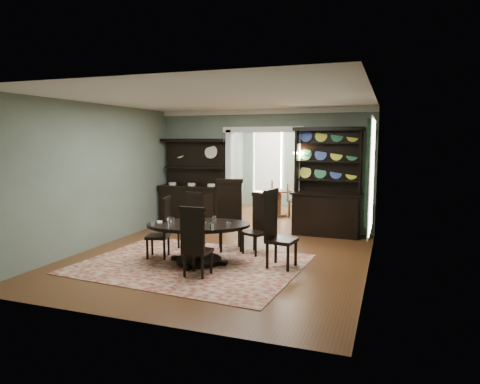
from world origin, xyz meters
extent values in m
cube|color=#563216|center=(0.00, 0.00, -0.01)|extent=(5.50, 6.00, 0.01)
cube|color=white|center=(0.00, 0.00, 3.00)|extent=(5.50, 6.00, 0.01)
cube|color=slate|center=(-2.75, 0.00, 1.50)|extent=(0.01, 6.00, 3.00)
cube|color=slate|center=(2.75, 0.00, 1.50)|extent=(0.01, 6.00, 3.00)
cube|color=slate|center=(0.00, -3.00, 1.50)|extent=(5.50, 0.01, 3.00)
cube|color=slate|center=(-1.83, 3.00, 1.50)|extent=(1.85, 0.01, 3.00)
cube|color=slate|center=(1.83, 3.00, 1.50)|extent=(1.85, 0.01, 3.00)
cube|color=slate|center=(0.00, 3.00, 2.75)|extent=(1.80, 0.01, 0.50)
cube|color=white|center=(0.00, 2.95, 2.94)|extent=(5.50, 0.10, 0.12)
cube|color=#563216|center=(0.00, 4.75, -0.01)|extent=(3.50, 3.50, 0.01)
cube|color=white|center=(0.00, 4.75, 3.00)|extent=(3.50, 3.50, 0.01)
cube|color=slate|center=(-1.75, 4.75, 1.50)|extent=(0.01, 3.50, 3.00)
cube|color=slate|center=(1.75, 4.75, 1.50)|extent=(0.01, 3.50, 3.00)
cube|color=slate|center=(0.00, 6.50, 1.50)|extent=(3.50, 0.01, 3.00)
cube|color=white|center=(-0.85, 6.45, 1.55)|extent=(1.05, 0.06, 2.20)
cube|color=white|center=(0.85, 6.45, 1.55)|extent=(1.05, 0.06, 2.20)
cube|color=white|center=(-0.90, 3.00, 1.25)|extent=(0.14, 0.25, 2.50)
cube|color=white|center=(0.90, 3.00, 1.25)|extent=(0.14, 0.25, 2.50)
cube|color=white|center=(0.00, 3.00, 2.50)|extent=(2.08, 0.25, 0.14)
cube|color=white|center=(2.74, 0.60, 1.60)|extent=(0.02, 1.10, 2.00)
cube|color=white|center=(2.73, 0.60, 1.60)|extent=(0.01, 1.22, 2.12)
cube|color=black|center=(2.65, 1.28, 1.60)|extent=(0.10, 0.35, 2.10)
cube|color=#B77930|center=(0.95, 2.92, 1.85)|extent=(0.08, 0.05, 0.18)
sphere|color=#FFD88C|center=(0.85, 2.77, 1.93)|extent=(0.07, 0.07, 0.07)
sphere|color=#FFD88C|center=(1.05, 2.77, 1.93)|extent=(0.07, 0.07, 0.07)
cube|color=maroon|center=(-0.30, -0.54, 0.01)|extent=(4.08, 3.28, 0.01)
ellipsoid|color=black|center=(-0.20, -0.44, 0.71)|extent=(2.16, 1.75, 0.05)
cylinder|color=black|center=(-0.20, -0.44, 0.68)|extent=(2.22, 2.22, 0.03)
cylinder|color=black|center=(-0.20, -0.44, 0.37)|extent=(0.24, 0.24, 0.65)
cylinder|color=black|center=(-0.20, -0.44, 0.05)|extent=(0.83, 0.83, 0.10)
cylinder|color=white|center=(-0.21, -0.45, 0.77)|extent=(0.32, 0.32, 0.06)
cube|color=black|center=(-0.85, 0.50, 0.41)|extent=(0.49, 0.48, 0.05)
cube|color=black|center=(-0.81, 0.68, 0.77)|extent=(0.41, 0.14, 0.70)
cube|color=black|center=(-0.81, 0.68, 1.12)|extent=(0.45, 0.16, 0.07)
cylinder|color=black|center=(-1.04, 0.38, 0.21)|extent=(0.04, 0.04, 0.41)
cylinder|color=black|center=(-0.73, 0.31, 0.21)|extent=(0.04, 0.04, 0.41)
cylinder|color=black|center=(-0.97, 0.70, 0.21)|extent=(0.04, 0.04, 0.41)
cylinder|color=black|center=(-0.66, 0.62, 0.21)|extent=(0.04, 0.04, 0.41)
cube|color=black|center=(0.01, 0.63, 0.51)|extent=(0.67, 0.66, 0.07)
cube|color=black|center=(-0.08, 0.83, 0.96)|extent=(0.49, 0.26, 0.87)
cube|color=black|center=(-0.08, 0.83, 1.40)|extent=(0.54, 0.30, 0.09)
cylinder|color=black|center=(-0.09, 0.37, 0.26)|extent=(0.06, 0.06, 0.51)
cylinder|color=black|center=(0.28, 0.53, 0.26)|extent=(0.06, 0.06, 0.51)
cylinder|color=black|center=(-0.25, 0.73, 0.26)|extent=(0.06, 0.06, 0.51)
cylinder|color=black|center=(0.11, 0.90, 0.26)|extent=(0.06, 0.06, 0.51)
cube|color=black|center=(0.58, 0.52, 0.42)|extent=(0.55, 0.54, 0.06)
cube|color=black|center=(0.65, 0.69, 0.79)|extent=(0.41, 0.21, 0.72)
cube|color=black|center=(0.65, 0.69, 1.16)|extent=(0.45, 0.24, 0.07)
cylinder|color=black|center=(0.36, 0.43, 0.21)|extent=(0.05, 0.05, 0.42)
cylinder|color=black|center=(0.66, 0.30, 0.21)|extent=(0.05, 0.05, 0.42)
cylinder|color=black|center=(0.49, 0.74, 0.21)|extent=(0.05, 0.05, 0.42)
cylinder|color=black|center=(0.80, 0.60, 0.21)|extent=(0.05, 0.05, 0.42)
cube|color=black|center=(-1.09, -0.37, 0.42)|extent=(0.49, 0.50, 0.05)
cube|color=black|center=(-0.91, -0.32, 0.78)|extent=(0.15, 0.41, 0.71)
cube|color=black|center=(-0.91, -0.32, 1.14)|extent=(0.18, 0.45, 0.07)
cylinder|color=black|center=(-1.29, -0.25, 0.21)|extent=(0.05, 0.05, 0.42)
cylinder|color=black|center=(-1.20, -0.56, 0.21)|extent=(0.05, 0.05, 0.42)
cylinder|color=black|center=(-0.97, -0.17, 0.21)|extent=(0.05, 0.05, 0.42)
cylinder|color=black|center=(-0.89, -0.48, 0.21)|extent=(0.05, 0.05, 0.42)
cube|color=black|center=(1.30, -0.19, 0.49)|extent=(0.53, 0.55, 0.06)
cube|color=black|center=(1.08, -0.16, 0.92)|extent=(0.12, 0.49, 0.83)
cube|color=black|center=(1.08, -0.16, 1.35)|extent=(0.15, 0.54, 0.09)
cylinder|color=black|center=(1.46, -0.40, 0.25)|extent=(0.05, 0.05, 0.49)
cylinder|color=black|center=(1.51, -0.02, 0.25)|extent=(0.05, 0.05, 0.49)
cylinder|color=black|center=(1.08, -0.35, 0.25)|extent=(0.05, 0.05, 0.49)
cylinder|color=black|center=(1.13, 0.03, 0.25)|extent=(0.05, 0.05, 0.49)
cube|color=black|center=(0.10, -1.10, 0.42)|extent=(0.43, 0.42, 0.05)
cube|color=black|center=(0.09, -1.28, 0.79)|extent=(0.42, 0.06, 0.71)
cube|color=black|center=(0.09, -1.28, 1.15)|extent=(0.46, 0.08, 0.07)
cylinder|color=black|center=(0.26, -0.94, 0.21)|extent=(0.05, 0.05, 0.42)
cylinder|color=black|center=(-0.06, -0.93, 0.21)|extent=(0.05, 0.05, 0.42)
cylinder|color=black|center=(0.25, -1.27, 0.21)|extent=(0.05, 0.05, 0.42)
cylinder|color=black|center=(-0.07, -1.25, 0.21)|extent=(0.05, 0.05, 0.42)
cube|color=black|center=(-1.84, 2.69, 0.51)|extent=(1.67, 0.68, 1.02)
cube|color=black|center=(-1.84, 2.69, 1.04)|extent=(1.77, 0.74, 0.05)
cube|color=black|center=(-1.84, 2.92, 1.65)|extent=(1.63, 0.21, 1.20)
cube|color=black|center=(-1.84, 2.82, 1.53)|extent=(1.59, 0.41, 0.04)
cube|color=black|center=(-1.84, 2.80, 2.24)|extent=(1.75, 0.49, 0.08)
cube|color=black|center=(1.65, 2.67, 0.49)|extent=(1.54, 0.59, 0.98)
cube|color=black|center=(1.65, 2.67, 0.99)|extent=(1.65, 0.65, 0.04)
cube|color=black|center=(1.65, 2.89, 1.74)|extent=(1.52, 0.11, 1.48)
cube|color=black|center=(0.91, 2.78, 1.74)|extent=(0.06, 0.28, 1.52)
cube|color=black|center=(2.39, 2.78, 1.74)|extent=(0.06, 0.28, 1.52)
cube|color=black|center=(1.65, 2.76, 2.50)|extent=(1.64, 0.40, 0.09)
cube|color=black|center=(1.65, 2.78, 1.30)|extent=(1.53, 0.33, 0.03)
cube|color=black|center=(1.65, 2.78, 1.74)|extent=(1.53, 0.33, 0.03)
cube|color=black|center=(1.65, 2.78, 2.17)|extent=(1.53, 0.33, 0.03)
cylinder|color=brown|center=(-0.02, 4.79, 0.76)|extent=(0.84, 0.84, 0.04)
cylinder|color=brown|center=(-0.02, 4.79, 0.39)|extent=(0.10, 0.10, 0.73)
cylinder|color=brown|center=(-0.02, 4.79, 0.03)|extent=(0.46, 0.46, 0.06)
cylinder|color=brown|center=(-0.45, 4.76, 0.50)|extent=(0.44, 0.44, 0.04)
cube|color=brown|center=(-0.26, 4.82, 0.77)|extent=(0.15, 0.39, 0.55)
cylinder|color=brown|center=(-0.64, 4.86, 0.25)|extent=(0.04, 0.04, 0.50)
cylinder|color=brown|center=(-0.55, 4.57, 0.25)|extent=(0.04, 0.04, 0.50)
cylinder|color=brown|center=(-0.35, 4.96, 0.25)|extent=(0.04, 0.04, 0.50)
cylinder|color=brown|center=(-0.25, 4.66, 0.25)|extent=(0.04, 0.04, 0.50)
cylinder|color=brown|center=(0.43, 4.77, 0.47)|extent=(0.42, 0.42, 0.04)
cube|color=brown|center=(0.24, 4.75, 0.73)|extent=(0.08, 0.38, 0.52)
cylinder|color=brown|center=(0.59, 4.65, 0.24)|extent=(0.04, 0.04, 0.47)
cylinder|color=brown|center=(0.56, 4.94, 0.24)|extent=(0.04, 0.04, 0.47)
cylinder|color=brown|center=(0.30, 4.61, 0.24)|extent=(0.04, 0.04, 0.47)
cylinder|color=brown|center=(0.27, 4.90, 0.24)|extent=(0.04, 0.04, 0.47)
camera|label=1|loc=(3.07, -7.36, 2.26)|focal=32.00mm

